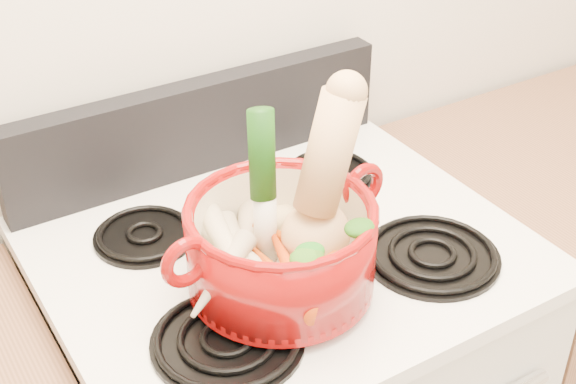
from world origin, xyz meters
TOP-DOWN VIEW (x-y plane):
  - cooktop at (0.00, 1.40)m, footprint 0.78×0.67m
  - control_backsplash at (0.00, 1.70)m, footprint 0.76×0.05m
  - burner_front_left at (-0.19, 1.24)m, footprint 0.22×0.22m
  - burner_front_right at (0.19, 1.24)m, footprint 0.22×0.22m
  - burner_back_left at (-0.19, 1.54)m, footprint 0.17×0.17m
  - burner_back_right at (0.19, 1.54)m, footprint 0.17×0.17m
  - dutch_oven at (-0.07, 1.30)m, footprint 0.31×0.31m
  - pot_handle_left at (-0.23, 1.28)m, footprint 0.08×0.03m
  - pot_handle_right at (0.09, 1.31)m, footprint 0.08×0.03m
  - squash at (-0.01, 1.29)m, footprint 0.21×0.14m
  - leek at (-0.07, 1.34)m, footprint 0.06×0.07m
  - ginger at (-0.02, 1.39)m, footprint 0.07×0.06m
  - parsnip_0 at (-0.10, 1.34)m, footprint 0.16×0.21m
  - parsnip_1 at (-0.12, 1.32)m, footprint 0.07×0.19m
  - parsnip_2 at (-0.11, 1.32)m, footprint 0.09×0.18m
  - parsnip_3 at (-0.17, 1.29)m, footprint 0.16×0.12m
  - parsnip_4 at (-0.14, 1.33)m, footprint 0.07×0.23m
  - carrot_0 at (-0.09, 1.27)m, footprint 0.04×0.17m
  - carrot_1 at (-0.10, 1.23)m, footprint 0.03×0.15m
  - carrot_2 at (-0.03, 1.28)m, footprint 0.11×0.19m
  - carrot_3 at (-0.08, 1.25)m, footprint 0.07×0.16m

SIDE VIEW (x-z plane):
  - cooktop at x=0.00m, z-range 0.92..0.95m
  - burner_front_left at x=-0.19m, z-range 0.95..0.97m
  - burner_front_right at x=0.19m, z-range 0.95..0.97m
  - burner_back_left at x=-0.19m, z-range 0.95..0.97m
  - burner_back_right at x=0.19m, z-range 0.95..0.97m
  - carrot_0 at x=-0.09m, z-range 0.99..1.04m
  - ginger at x=-0.02m, z-range 1.00..1.04m
  - parsnip_0 at x=-0.10m, z-range 0.99..1.05m
  - carrot_1 at x=-0.10m, z-range 1.00..1.04m
  - parsnip_1 at x=-0.12m, z-range 1.00..1.06m
  - parsnip_2 at x=-0.11m, z-range 1.00..1.06m
  - carrot_2 at x=-0.03m, z-range 1.01..1.06m
  - carrot_3 at x=-0.08m, z-range 1.01..1.06m
  - parsnip_3 at x=-0.17m, z-range 1.01..1.06m
  - dutch_oven at x=-0.07m, z-range 0.97..1.11m
  - control_backsplash at x=0.00m, z-range 0.95..1.13m
  - parsnip_4 at x=-0.14m, z-range 1.01..1.08m
  - pot_handle_left at x=-0.23m, z-range 1.05..1.13m
  - pot_handle_right at x=0.09m, z-range 1.05..1.13m
  - leek at x=-0.07m, z-range 1.00..1.26m
  - squash at x=-0.01m, z-range 0.99..1.29m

